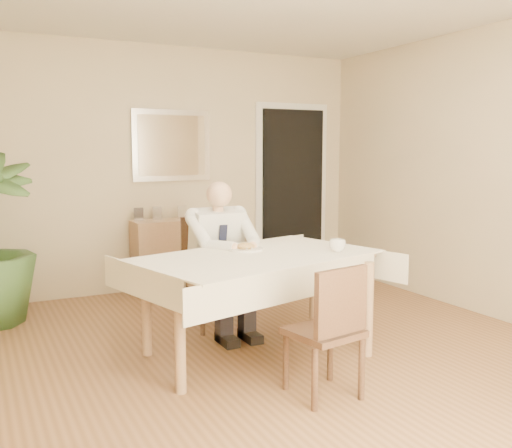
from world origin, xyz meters
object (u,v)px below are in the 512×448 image
coffee_mug (337,245)px  sideboard (178,255)px  seated_man (224,250)px  dining_table (257,266)px  chair_far (211,264)px  chair_near (331,325)px

coffee_mug → sideboard: size_ratio=0.12×
seated_man → sideboard: (0.14, 1.56, -0.31)m
dining_table → coffee_mug: 0.62m
chair_far → sideboard: 1.28m
seated_man → coffee_mug: 0.96m
seated_man → coffee_mug: bearing=-52.0°
dining_table → chair_far: size_ratio=2.12×
dining_table → seated_man: seated_man is taller
dining_table → sideboard: sideboard is taller
chair_far → coffee_mug: 1.23m
chair_far → sideboard: bearing=91.6°
chair_far → sideboard: size_ratio=0.96×
chair_far → seated_man: bearing=-82.2°
seated_man → chair_near: bearing=-87.8°
dining_table → chair_far: (-0.00, 0.88, -0.14)m
dining_table → coffee_mug: bearing=-29.8°
sideboard → dining_table: bearing=-95.9°
seated_man → sideboard: bearing=85.0°
dining_table → chair_near: bearing=-101.1°
chair_far → chair_near: bearing=-80.3°
seated_man → coffee_mug: (0.59, -0.75, 0.11)m
chair_near → seated_man: bearing=82.1°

